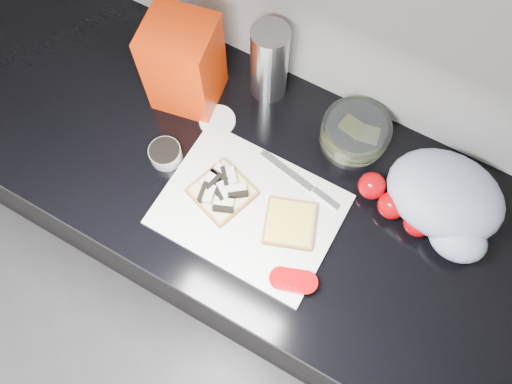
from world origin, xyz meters
The scene contains 14 objects.
base_cabinet centered at (0.00, 1.20, 0.43)m, with size 3.50×0.60×0.86m, color black.
countertop centered at (0.00, 1.20, 0.88)m, with size 3.50×0.64×0.04m, color black.
cutting_board centered at (-0.07, 1.11, 0.91)m, with size 0.40×0.30×0.01m, color silver.
bread_left centered at (-0.15, 1.12, 0.92)m, with size 0.16×0.16×0.04m.
bread_right centered at (0.03, 1.13, 0.92)m, with size 0.15×0.15×0.02m.
tomato_slices centered at (0.09, 1.01, 0.92)m, with size 0.12×0.08×0.02m.
knife centered at (0.02, 1.23, 0.92)m, with size 0.23×0.06×0.01m.
seed_tub centered at (-0.31, 1.14, 0.92)m, with size 0.08×0.08×0.04m.
tub_lid centered at (-0.26, 1.28, 0.90)m, with size 0.09×0.09×0.01m, color silver.
glass_bowl centered at (0.06, 1.40, 0.93)m, with size 0.17×0.17×0.07m.
bread_bag centered at (-0.36, 1.32, 1.02)m, with size 0.15×0.14×0.24m, color red.
steel_canister centered at (-0.20, 1.43, 1.01)m, with size 0.09×0.09×0.22m, color #A2A2A6.
grocery_bag centered at (0.31, 1.33, 0.96)m, with size 0.27×0.23×0.12m.
whole_tomatoes centered at (0.21, 1.28, 0.93)m, with size 0.19×0.10×0.06m.
Camera 1 is at (0.14, 0.78, 1.99)m, focal length 35.00 mm.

